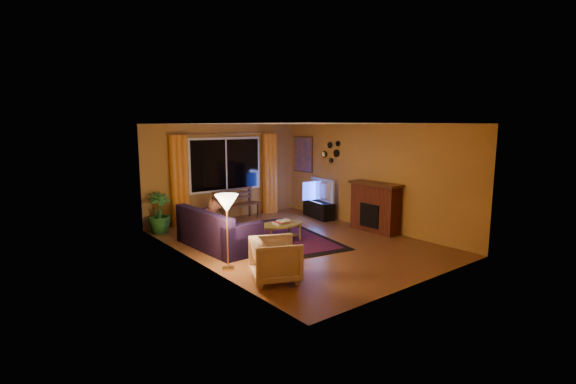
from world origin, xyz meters
TOP-DOWN VIEW (x-y plane):
  - floor at (0.00, 0.00)m, footprint 4.50×6.00m
  - ceiling at (0.00, 0.00)m, footprint 4.50×6.00m
  - wall_back at (0.00, 3.01)m, footprint 4.50×0.02m
  - wall_left at (-2.26, 0.00)m, footprint 0.02×6.00m
  - wall_right at (2.26, 0.00)m, footprint 0.02×6.00m
  - window at (0.00, 2.94)m, footprint 2.00×0.02m
  - curtain_rod at (0.00, 2.90)m, footprint 3.20×0.03m
  - curtain_left at (-1.35, 2.88)m, footprint 0.36×0.36m
  - curtain_right at (1.35, 2.88)m, footprint 0.36×0.36m
  - bench at (0.06, 2.53)m, footprint 1.40×0.67m
  - potted_plant at (-2.00, 2.58)m, footprint 0.60×0.60m
  - sofa at (-1.50, 0.70)m, footprint 0.95×2.03m
  - dog at (-1.45, 1.14)m, footprint 0.49×0.56m
  - armchair at (-1.66, -1.50)m, footprint 0.93×0.96m
  - floor_lamp at (-2.00, -0.58)m, footprint 0.26×0.26m
  - rug at (-0.14, 0.60)m, footprint 2.57×3.52m
  - coffee_table at (-0.24, 0.25)m, footprint 1.12×1.12m
  - tv_console at (2.00, 1.51)m, footprint 0.55×1.13m
  - television at (2.00, 1.51)m, footprint 0.29×1.06m
  - fireplace at (2.05, -0.40)m, footprint 0.40×1.20m
  - mirror_cluster at (2.21, 1.30)m, footprint 0.06×0.60m
  - painting at (2.22, 2.45)m, footprint 0.04×0.76m

SIDE VIEW (x-z plane):
  - floor at x=0.00m, z-range -0.02..0.00m
  - rug at x=-0.14m, z-range 0.00..0.02m
  - coffee_table at x=-0.24m, z-range 0.00..0.39m
  - bench at x=0.06m, z-range 0.00..0.41m
  - tv_console at x=2.00m, z-range 0.00..0.45m
  - armchair at x=-1.66m, z-range 0.00..0.76m
  - sofa at x=-1.50m, z-range 0.00..0.80m
  - potted_plant at x=-2.00m, z-range 0.00..0.95m
  - fireplace at x=2.05m, z-range 0.00..1.10m
  - floor_lamp at x=-2.00m, z-range 0.00..1.29m
  - dog at x=-1.45m, z-range 0.40..0.91m
  - television at x=2.00m, z-range 0.45..1.06m
  - curtain_left at x=-1.35m, z-range 0.00..2.24m
  - curtain_right at x=1.35m, z-range 0.00..2.24m
  - wall_back at x=0.00m, z-range 0.00..2.50m
  - wall_left at x=-2.26m, z-range 0.00..2.50m
  - wall_right at x=2.26m, z-range 0.00..2.50m
  - window at x=0.00m, z-range 0.80..2.10m
  - painting at x=2.22m, z-range 1.17..2.13m
  - mirror_cluster at x=2.21m, z-range 1.52..2.08m
  - curtain_rod at x=0.00m, z-range 2.23..2.27m
  - ceiling at x=0.00m, z-range 2.50..2.52m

